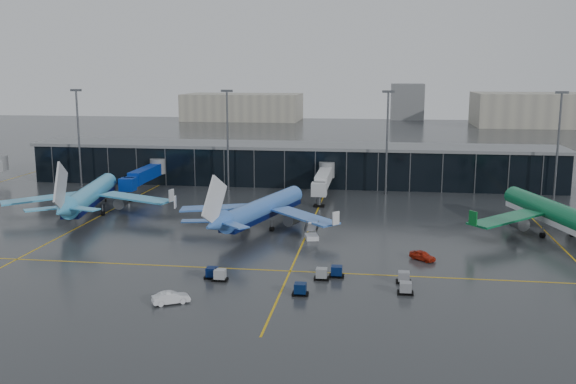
# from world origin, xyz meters

# --- Properties ---
(ground) EXTENTS (600.00, 600.00, 0.00)m
(ground) POSITION_xyz_m (0.00, 0.00, 0.00)
(ground) COLOR #282B2D
(ground) RESTS_ON ground
(terminal_pier) EXTENTS (142.00, 17.00, 10.70)m
(terminal_pier) POSITION_xyz_m (0.00, 62.00, 5.42)
(terminal_pier) COLOR black
(terminal_pier) RESTS_ON ground
(jet_bridges) EXTENTS (94.00, 27.50, 7.20)m
(jet_bridges) POSITION_xyz_m (-35.00, 42.99, 4.55)
(jet_bridges) COLOR #595B60
(jet_bridges) RESTS_ON ground
(flood_masts) EXTENTS (203.00, 0.50, 25.50)m
(flood_masts) POSITION_xyz_m (5.00, 50.00, 13.81)
(flood_masts) COLOR #595B60
(flood_masts) RESTS_ON ground
(distant_hangars) EXTENTS (260.00, 71.00, 22.00)m
(distant_hangars) POSITION_xyz_m (49.94, 270.08, 8.79)
(distant_hangars) COLOR #B2AD99
(distant_hangars) RESTS_ON ground
(taxi_lines) EXTENTS (220.00, 120.00, 0.02)m
(taxi_lines) POSITION_xyz_m (10.00, 10.61, 0.01)
(taxi_lines) COLOR gold
(taxi_lines) RESTS_ON ground
(airliner_arkefly) EXTENTS (44.72, 48.96, 13.21)m
(airliner_arkefly) POSITION_xyz_m (-37.81, 18.83, 6.60)
(airliner_arkefly) COLOR #43A9DC
(airliner_arkefly) RESTS_ON ground
(airliner_klm_near) EXTENTS (45.42, 48.74, 12.40)m
(airliner_klm_near) POSITION_xyz_m (1.05, 11.66, 6.20)
(airliner_klm_near) COLOR #4076D3
(airliner_klm_near) RESTS_ON ground
(airliner_aer_lingus) EXTENTS (47.92, 51.59, 13.24)m
(airliner_aer_lingus) POSITION_xyz_m (55.53, 14.10, 6.62)
(airliner_aer_lingus) COLOR #0D6F3F
(airliner_aer_lingus) RESTS_ON ground
(baggage_carts) EXTENTS (30.28, 10.02, 1.70)m
(baggage_carts) POSITION_xyz_m (14.12, -20.39, 0.76)
(baggage_carts) COLOR black
(baggage_carts) RESTS_ON ground
(mobile_airstair) EXTENTS (2.93, 3.65, 3.45)m
(mobile_airstair) POSITION_xyz_m (11.27, 4.44, 0.77)
(mobile_airstair) COLOR white
(mobile_airstair) RESTS_ON ground
(service_van_red) EXTENTS (4.54, 4.39, 1.54)m
(service_van_red) POSITION_xyz_m (30.47, -6.25, 0.77)
(service_van_red) COLOR #B2220D
(service_van_red) RESTS_ON ground
(service_van_white) EXTENTS (5.13, 3.91, 1.62)m
(service_van_white) POSITION_xyz_m (-3.67, -30.97, 0.81)
(service_van_white) COLOR silver
(service_van_white) RESTS_ON ground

